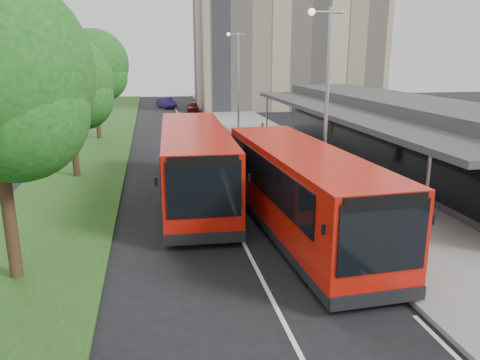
% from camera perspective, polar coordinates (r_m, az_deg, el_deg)
% --- Properties ---
extents(ground, '(120.00, 120.00, 0.00)m').
position_cam_1_polar(ground, '(17.83, -0.56, -5.77)').
color(ground, black).
rests_on(ground, ground).
extents(pavement, '(5.00, 80.00, 0.15)m').
position_cam_1_polar(pavement, '(38.01, 3.04, 5.47)').
color(pavement, slate).
rests_on(pavement, ground).
extents(grass_verge, '(5.00, 80.00, 0.10)m').
position_cam_1_polar(grass_verge, '(37.18, -16.89, 4.60)').
color(grass_verge, '#193F14').
rests_on(grass_verge, ground).
extents(lane_centre_line, '(0.12, 70.00, 0.01)m').
position_cam_1_polar(lane_centre_line, '(32.18, -5.29, 3.58)').
color(lane_centre_line, silver).
rests_on(lane_centre_line, ground).
extents(kerb_dashes, '(0.12, 56.00, 0.01)m').
position_cam_1_polar(kerb_dashes, '(36.51, -0.73, 4.99)').
color(kerb_dashes, silver).
rests_on(kerb_dashes, ground).
extents(office_block, '(22.00, 12.00, 18.00)m').
position_cam_1_polar(office_block, '(60.88, 5.71, 17.39)').
color(office_block, tan).
rests_on(office_block, ground).
extents(station_building, '(7.70, 26.00, 4.00)m').
position_cam_1_polar(station_building, '(28.36, 18.61, 5.51)').
color(station_building, '#313134').
rests_on(station_building, ground).
extents(tree_mid, '(4.56, 4.56, 7.31)m').
position_cam_1_polar(tree_mid, '(25.85, -20.13, 10.53)').
color(tree_mid, '#382516').
rests_on(tree_mid, ground).
extents(tree_far, '(5.15, 5.15, 8.28)m').
position_cam_1_polar(tree_far, '(37.71, -17.37, 12.81)').
color(tree_far, '#382516').
rests_on(tree_far, ground).
extents(lamp_post_near, '(1.44, 0.28, 8.00)m').
position_cam_1_polar(lamp_post_near, '(19.79, 10.35, 10.10)').
color(lamp_post_near, '#9A9DA3').
rests_on(lamp_post_near, pavement).
extents(lamp_post_far, '(1.44, 0.28, 8.00)m').
position_cam_1_polar(lamp_post_far, '(39.09, -0.33, 12.60)').
color(lamp_post_far, '#9A9DA3').
rests_on(lamp_post_far, pavement).
extents(bus_main, '(3.37, 11.25, 3.15)m').
position_cam_1_polar(bus_main, '(16.73, 7.48, -1.46)').
color(bus_main, red).
rests_on(bus_main, ground).
extents(bus_second, '(3.36, 11.60, 3.26)m').
position_cam_1_polar(bus_second, '(20.75, -5.56, 1.95)').
color(bus_second, red).
rests_on(bus_second, ground).
extents(litter_bin, '(0.62, 0.62, 0.85)m').
position_cam_1_polar(litter_bin, '(27.25, 7.06, 2.68)').
color(litter_bin, '#322214').
rests_on(litter_bin, pavement).
extents(bollard, '(0.22, 0.22, 1.06)m').
position_cam_1_polar(bollard, '(36.93, 2.76, 6.15)').
color(bollard, yellow).
rests_on(bollard, pavement).
extents(car_near, '(1.56, 3.34, 1.11)m').
position_cam_1_polar(car_near, '(55.28, -5.78, 8.88)').
color(car_near, '#550C0C').
rests_on(car_near, ground).
extents(car_far, '(2.55, 4.14, 1.29)m').
position_cam_1_polar(car_far, '(59.67, -9.00, 9.30)').
color(car_far, navy).
rests_on(car_far, ground).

